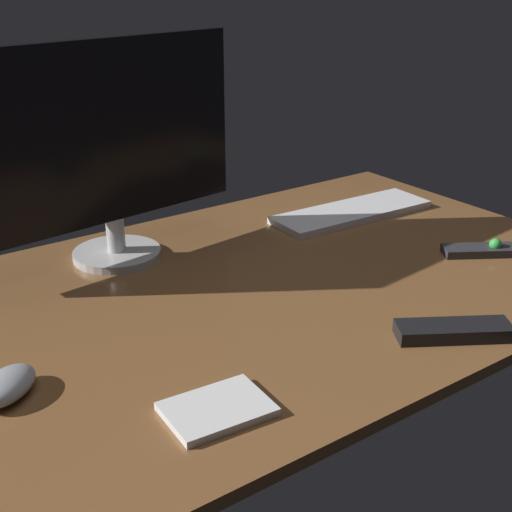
% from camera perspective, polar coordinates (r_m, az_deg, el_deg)
% --- Properties ---
extents(desk, '(1.40, 0.84, 0.02)m').
position_cam_1_polar(desk, '(1.31, -0.54, -3.01)').
color(desk, brown).
rests_on(desk, ground).
extents(monitor, '(0.55, 0.17, 0.42)m').
position_cam_1_polar(monitor, '(1.39, -11.54, 8.38)').
color(monitor, silver).
rests_on(monitor, desk).
extents(keyboard, '(0.39, 0.14, 0.02)m').
position_cam_1_polar(keyboard, '(1.68, 7.54, 3.45)').
color(keyboard, white).
rests_on(keyboard, desk).
extents(computer_mouse, '(0.12, 0.11, 0.03)m').
position_cam_1_polar(computer_mouse, '(1.06, -19.03, -9.62)').
color(computer_mouse, '#999EA5').
rests_on(computer_mouse, desk).
extents(media_remote, '(0.16, 0.12, 0.03)m').
position_cam_1_polar(media_remote, '(1.52, 17.47, 0.47)').
color(media_remote, '#2D2D33').
rests_on(media_remote, desk).
extents(tv_remote, '(0.18, 0.14, 0.02)m').
position_cam_1_polar(tv_remote, '(1.19, 15.30, -5.70)').
color(tv_remote, black).
rests_on(tv_remote, desk).
extents(notepad, '(0.14, 0.11, 0.01)m').
position_cam_1_polar(notepad, '(0.98, -3.07, -11.95)').
color(notepad, silver).
rests_on(notepad, desk).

